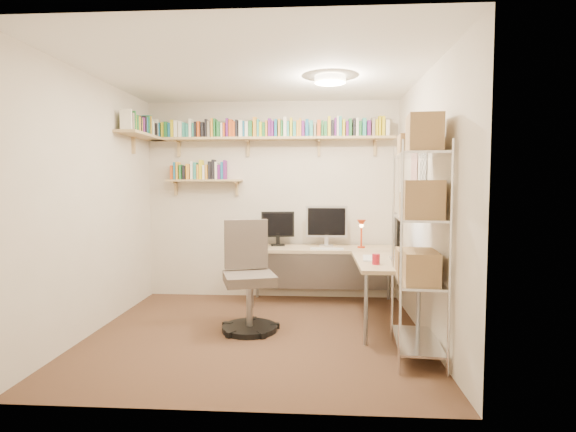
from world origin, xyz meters
name	(u,v)px	position (x,y,z in m)	size (l,w,h in m)	color
ground	(257,334)	(0.00, 0.00, 0.00)	(3.20, 3.20, 0.00)	#4C3620
room_shell	(257,174)	(0.00, 0.00, 1.55)	(3.24, 3.04, 2.52)	beige
wall_shelves	(238,138)	(-0.40, 1.30, 2.03)	(3.12, 1.09, 0.79)	tan
corner_desk	(327,251)	(0.69, 0.96, 0.68)	(1.83, 1.74, 1.19)	tan
office_chair	(248,284)	(-0.10, 0.14, 0.46)	(0.60, 0.61, 1.09)	black
wire_rack	(420,210)	(1.42, -0.51, 1.24)	(0.44, 0.80, 1.99)	silver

